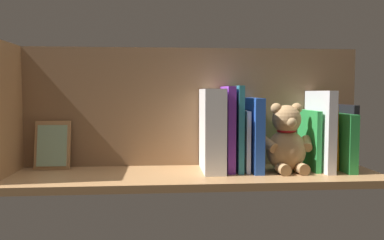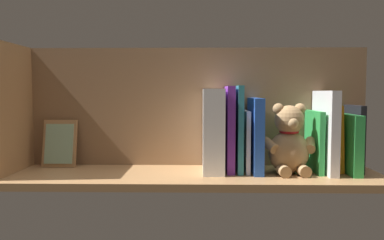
% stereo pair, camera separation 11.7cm
% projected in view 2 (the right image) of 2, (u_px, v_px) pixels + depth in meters
% --- Properties ---
extents(ground_plane, '(1.13, 0.31, 0.02)m').
position_uv_depth(ground_plane, '(192.00, 176.00, 1.18)').
color(ground_plane, '#A87A4C').
extents(shelf_back_panel, '(1.13, 0.02, 0.39)m').
position_uv_depth(shelf_back_panel, '(193.00, 107.00, 1.30)').
color(shelf_back_panel, '#876444').
rests_on(shelf_back_panel, ground_plane).
extents(shelf_side_divider, '(0.02, 0.25, 0.39)m').
position_uv_depth(shelf_side_divider, '(11.00, 108.00, 1.18)').
color(shelf_side_divider, '#A87A4C').
rests_on(shelf_side_divider, ground_plane).
extents(book_0, '(0.02, 0.14, 0.20)m').
position_uv_depth(book_0, '(354.00, 138.00, 1.21)').
color(book_0, black).
rests_on(book_0, ground_plane).
extents(book_1, '(0.03, 0.19, 0.18)m').
position_uv_depth(book_1, '(347.00, 143.00, 1.19)').
color(book_1, green).
rests_on(book_1, ground_plane).
extents(book_2, '(0.03, 0.14, 0.20)m').
position_uv_depth(book_2, '(333.00, 138.00, 1.22)').
color(book_2, orange).
rests_on(book_2, ground_plane).
extents(book_3, '(0.03, 0.19, 0.25)m').
position_uv_depth(book_3, '(325.00, 132.00, 1.19)').
color(book_3, silver).
rests_on(book_3, ground_plane).
extents(book_4, '(0.02, 0.17, 0.19)m').
position_uv_depth(book_4, '(314.00, 141.00, 1.21)').
color(book_4, green).
rests_on(book_4, ground_plane).
extents(teddy_bear, '(0.17, 0.14, 0.21)m').
position_uv_depth(teddy_bear, '(289.00, 143.00, 1.17)').
color(teddy_bear, tan).
rests_on(teddy_bear, ground_plane).
extents(book_5, '(0.03, 0.18, 0.23)m').
position_uv_depth(book_5, '(255.00, 135.00, 1.20)').
color(book_5, blue).
rests_on(book_5, ground_plane).
extents(book_6, '(0.01, 0.16, 0.19)m').
position_uv_depth(book_6, '(246.00, 141.00, 1.21)').
color(book_6, silver).
rests_on(book_6, ground_plane).
extents(book_7, '(0.02, 0.16, 0.26)m').
position_uv_depth(book_7, '(238.00, 128.00, 1.21)').
color(book_7, teal).
rests_on(book_7, ground_plane).
extents(book_8, '(0.02, 0.16, 0.26)m').
position_uv_depth(book_8, '(229.00, 129.00, 1.21)').
color(book_8, purple).
rests_on(book_8, ground_plane).
extents(dictionary_thick_white, '(0.06, 0.18, 0.25)m').
position_uv_depth(dictionary_thick_white, '(213.00, 130.00, 1.20)').
color(dictionary_thick_white, white).
rests_on(dictionary_thick_white, ground_plane).
extents(picture_frame_leaning, '(0.11, 0.05, 0.15)m').
position_uv_depth(picture_frame_leaning, '(60.00, 144.00, 1.28)').
color(picture_frame_leaning, '#A87A4C').
rests_on(picture_frame_leaning, ground_plane).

